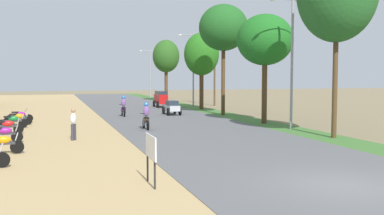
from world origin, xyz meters
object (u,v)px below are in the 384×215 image
at_px(streetlamp_far, 150,70).
at_px(car_sedan_silver, 172,107).
at_px(streetlamp_near, 292,54).
at_px(motorbike_ahead_second, 123,107).
at_px(motorbike_foreground_rider, 146,117).
at_px(median_tree_third, 223,28).
at_px(parked_motorbike_second, 2,143).
at_px(pedestrian_on_shoulder, 73,122).
at_px(streetlamp_mid, 193,65).
at_px(utility_pole_near, 215,59).
at_px(median_tree_fourth, 202,55).
at_px(parked_motorbike_fourth, 7,125).
at_px(median_tree_second, 265,40).
at_px(parked_motorbike_seventh, 20,115).
at_px(median_tree_fifth, 166,57).
at_px(car_van_red, 161,98).
at_px(parked_motorbike_third, 4,133).
at_px(street_signboard, 151,150).
at_px(parked_motorbike_sixth, 18,118).
at_px(parked_motorbike_fifth, 13,120).

relative_size(streetlamp_far, car_sedan_silver, 3.16).
height_order(streetlamp_near, motorbike_ahead_second, streetlamp_near).
bearing_deg(motorbike_foreground_rider, median_tree_third, 44.57).
relative_size(parked_motorbike_second, car_sedan_silver, 0.80).
relative_size(pedestrian_on_shoulder, streetlamp_near, 0.20).
height_order(pedestrian_on_shoulder, streetlamp_near, streetlamp_near).
xyz_separation_m(streetlamp_mid, utility_pole_near, (3.21, 2.32, 0.74)).
bearing_deg(median_tree_fourth, parked_motorbike_fourth, -138.54).
bearing_deg(median_tree_second, car_sedan_silver, 118.28).
distance_m(pedestrian_on_shoulder, median_tree_fourth, 22.61).
bearing_deg(parked_motorbike_seventh, parked_motorbike_fourth, -92.20).
bearing_deg(median_tree_fifth, car_van_red, -107.08).
height_order(parked_motorbike_third, car_van_red, car_van_red).
height_order(streetlamp_mid, car_van_red, streetlamp_mid).
bearing_deg(pedestrian_on_shoulder, parked_motorbike_third, 179.18).
relative_size(street_signboard, car_sedan_silver, 0.66).
height_order(parked_motorbike_sixth, median_tree_fourth, median_tree_fourth).
bearing_deg(median_tree_second, parked_motorbike_fourth, -177.06).
relative_size(parked_motorbike_second, street_signboard, 1.20).
xyz_separation_m(pedestrian_on_shoulder, median_tree_fifth, (12.96, 32.08, 4.81)).
bearing_deg(median_tree_fourth, median_tree_third, -93.09).
distance_m(pedestrian_on_shoulder, streetlamp_near, 13.47).
relative_size(parked_motorbike_fifth, motorbike_ahead_second, 1.00).
xyz_separation_m(utility_pole_near, car_van_red, (-6.43, -1.38, -4.17)).
relative_size(pedestrian_on_shoulder, median_tree_fifth, 0.21).
relative_size(parked_motorbike_third, car_van_red, 0.75).
bearing_deg(parked_motorbike_fifth, car_sedan_silver, 26.93).
distance_m(parked_motorbike_seventh, median_tree_third, 17.18).
height_order(parked_motorbike_third, parked_motorbike_fourth, same).
height_order(parked_motorbike_sixth, streetlamp_near, streetlamp_near).
xyz_separation_m(parked_motorbike_seventh, streetlamp_far, (16.11, 31.65, 3.66)).
distance_m(streetlamp_far, motorbike_foreground_rider, 39.45).
distance_m(parked_motorbike_seventh, motorbike_foreground_rider, 10.13).
distance_m(parked_motorbike_fourth, median_tree_second, 17.10).
bearing_deg(median_tree_fifth, parked_motorbike_second, -114.34).
distance_m(median_tree_third, streetlamp_near, 10.75).
xyz_separation_m(parked_motorbike_fourth, street_signboard, (5.20, -13.74, 0.55)).
distance_m(median_tree_third, motorbike_foreground_rider, 13.16).
xyz_separation_m(pedestrian_on_shoulder, median_tree_fourth, (12.94, 18.00, 4.42)).
height_order(pedestrian_on_shoulder, utility_pole_near, utility_pole_near).
bearing_deg(car_sedan_silver, parked_motorbike_second, -126.07).
distance_m(parked_motorbike_fifth, pedestrian_on_shoulder, 7.34).
xyz_separation_m(parked_motorbike_fifth, parked_motorbike_sixth, (0.19, 1.71, 0.00)).
xyz_separation_m(streetlamp_near, car_sedan_silver, (-4.46, 11.60, -3.90)).
xyz_separation_m(parked_motorbike_third, parked_motorbike_seventh, (0.08, 9.94, 0.00)).
distance_m(parked_motorbike_sixth, parked_motorbike_seventh, 1.77).
bearing_deg(streetlamp_mid, pedestrian_on_shoulder, -122.14).
height_order(parked_motorbike_sixth, pedestrian_on_shoulder, pedestrian_on_shoulder).
relative_size(parked_motorbike_second, streetlamp_near, 0.23).
height_order(pedestrian_on_shoulder, streetlamp_mid, streetlamp_mid).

